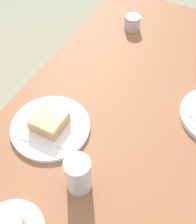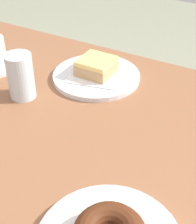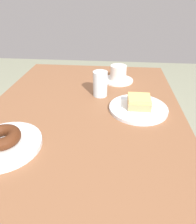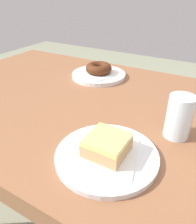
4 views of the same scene
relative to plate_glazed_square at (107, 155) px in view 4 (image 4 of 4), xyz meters
The scene contains 8 objects.
table 0.27m from the plate_glazed_square, 54.70° to the right, with size 1.30×0.76×0.70m.
plate_glazed_square is the anchor object (origin of this frame).
napkin_glazed_square 0.01m from the plate_glazed_square, 90.00° to the left, with size 0.13×0.13×0.00m, color white.
donut_glazed_square 0.03m from the plate_glazed_square, 90.00° to the left, with size 0.08×0.08×0.04m.
plate_chocolate_ring 0.48m from the plate_glazed_square, 58.08° to the right, with size 0.22×0.22×0.02m, color silver.
napkin_chocolate_ring 0.48m from the plate_glazed_square, 58.08° to the right, with size 0.14×0.14×0.00m, color white.
donut_chocolate_ring 0.48m from the plate_glazed_square, 58.08° to the right, with size 0.10×0.10×0.04m, color #4D2511.
water_glass 0.20m from the plate_glazed_square, 125.15° to the right, with size 0.06×0.06×0.11m, color silver.
Camera 4 is at (-0.31, 0.53, 1.03)m, focal length 34.81 mm.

